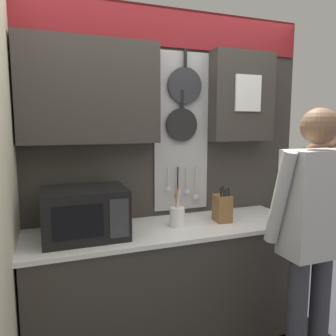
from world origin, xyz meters
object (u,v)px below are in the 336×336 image
object	(u,v)px
person	(312,224)
knife_block	(222,208)
utensil_crock	(177,215)
microwave	(85,213)

from	to	relation	value
person	knife_block	bearing A→B (deg)	115.03
utensil_crock	knife_block	bearing A→B (deg)	-0.23
microwave	utensil_crock	bearing A→B (deg)	0.21
microwave	person	world-z (taller)	person
microwave	knife_block	distance (m)	1.01
microwave	knife_block	xyz separation A→B (m)	(1.00, 0.00, -0.06)
microwave	person	bearing A→B (deg)	-24.96
microwave	person	xyz separation A→B (m)	(1.28, -0.60, -0.04)
knife_block	person	bearing A→B (deg)	-64.97
microwave	knife_block	size ratio (longest dim) A/B	1.90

